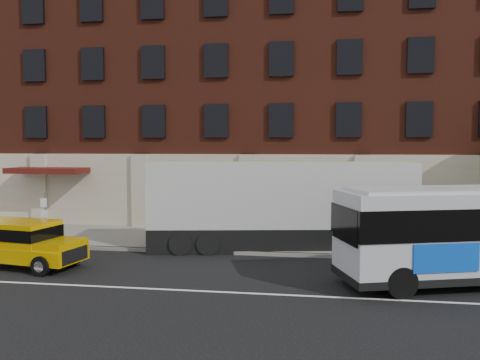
# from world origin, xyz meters

# --- Properties ---
(ground) EXTENTS (120.00, 120.00, 0.00)m
(ground) POSITION_xyz_m (0.00, 0.00, 0.00)
(ground) COLOR black
(ground) RESTS_ON ground
(sidewalk) EXTENTS (60.00, 6.00, 0.15)m
(sidewalk) POSITION_xyz_m (0.00, 9.00, 0.07)
(sidewalk) COLOR gray
(sidewalk) RESTS_ON ground
(kerb) EXTENTS (60.00, 0.25, 0.15)m
(kerb) POSITION_xyz_m (0.00, 6.00, 0.07)
(kerb) COLOR gray
(kerb) RESTS_ON ground
(lane_line) EXTENTS (60.00, 0.12, 0.01)m
(lane_line) POSITION_xyz_m (0.00, 0.50, 0.01)
(lane_line) COLOR white
(lane_line) RESTS_ON ground
(building) EXTENTS (30.00, 12.10, 15.00)m
(building) POSITION_xyz_m (-0.01, 16.92, 7.58)
(building) COLOR #582115
(building) RESTS_ON sidewalk
(sign_pole) EXTENTS (0.30, 0.20, 2.50)m
(sign_pole) POSITION_xyz_m (-8.50, 6.15, 1.45)
(sign_pole) COLOR slate
(sign_pole) RESTS_ON ground
(yellow_suv) EXTENTS (4.73, 2.58, 1.76)m
(yellow_suv) POSITION_xyz_m (-7.40, 2.56, 1.01)
(yellow_suv) COLOR #D9A100
(yellow_suv) RESTS_ON ground
(shipping_container) EXTENTS (11.87, 4.35, 3.88)m
(shipping_container) POSITION_xyz_m (2.11, 7.39, 1.92)
(shipping_container) COLOR black
(shipping_container) RESTS_ON ground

